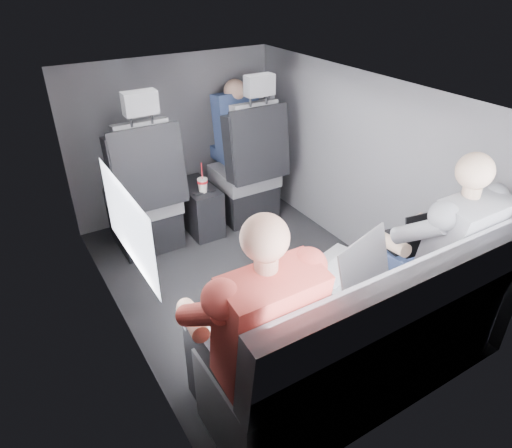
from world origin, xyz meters
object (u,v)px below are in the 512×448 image
rear_bench (363,345)px  passenger_rear_right (435,251)px  passenger_front_right (236,128)px  soda_cup (203,185)px  passenger_rear_left (251,329)px  center_console (199,208)px  front_seat_right (248,176)px  laptop_white (235,310)px  laptop_black (415,236)px  laptop_silver (347,267)px  front_seat_left (145,201)px

rear_bench → passenger_rear_right: 0.65m
passenger_front_right → soda_cup: bearing=-145.5°
passenger_rear_left → passenger_front_right: (1.09, 2.06, 0.11)m
center_console → passenger_rear_left: bearing=-108.0°
rear_bench → passenger_rear_left: passenger_rear_left is taller
passenger_rear_right → rear_bench: bearing=-170.4°
center_console → rear_bench: 1.94m
front_seat_right → center_console: 0.49m
front_seat_right → soda_cup: size_ratio=5.13×
rear_bench → passenger_rear_right: passenger_rear_right is taller
rear_bench → passenger_rear_right: (0.56, 0.10, 0.32)m
soda_cup → passenger_front_right: passenger_front_right is taller
passenger_rear_right → laptop_white: bearing=173.0°
front_seat_right → rear_bench: 1.96m
rear_bench → laptop_black: 0.71m
center_console → passenger_rear_left: (-0.60, -1.85, 0.43)m
laptop_silver → passenger_rear_right: (0.52, -0.12, -0.01)m
laptop_silver → passenger_front_right: passenger_front_right is taller
center_console → laptop_black: size_ratio=1.30×
front_seat_right → passenger_rear_right: front_seat_right is taller
passenger_rear_left → passenger_rear_right: size_ratio=1.01×
rear_bench → soda_cup: size_ratio=6.49×
front_seat_right → passenger_rear_left: size_ratio=1.02×
laptop_white → passenger_rear_left: (-0.00, -0.14, 0.00)m
front_seat_right → laptop_white: bearing=-122.1°
laptop_silver → laptop_black: (0.54, 0.03, -0.01)m
passenger_rear_left → laptop_black: bearing=7.5°
front_seat_left → passenger_front_right: (0.94, 0.26, 0.34)m
center_console → laptop_silver: bearing=-88.6°
front_seat_left → laptop_white: bearing=-95.0°
laptop_silver → passenger_rear_right: bearing=-13.0°
passenger_rear_right → passenger_front_right: passenger_rear_right is taller
passenger_rear_right → front_seat_left: bearing=119.2°
laptop_silver → center_console: bearing=91.4°
passenger_front_right → passenger_rear_right: bearing=-87.9°
front_seat_right → laptop_silver: 1.75m
passenger_rear_left → passenger_rear_right: 1.16m
front_seat_left → soda_cup: front_seat_left is taller
center_console → laptop_white: size_ratio=1.38×
laptop_silver → passenger_rear_right: passenger_rear_right is taller
front_seat_right → laptop_silver: front_seat_right is taller
rear_bench → passenger_rear_left: bearing=171.0°
front_seat_right → passenger_rear_right: 1.82m
front_seat_left → front_seat_right: same height
soda_cup → center_console: bearing=86.5°
rear_bench → front_seat_right: bearing=76.7°
laptop_white → passenger_front_right: 2.21m
front_seat_left → center_console: bearing=5.1°
laptop_black → passenger_rear_right: size_ratio=0.30×
front_seat_right → laptop_black: front_seat_right is taller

